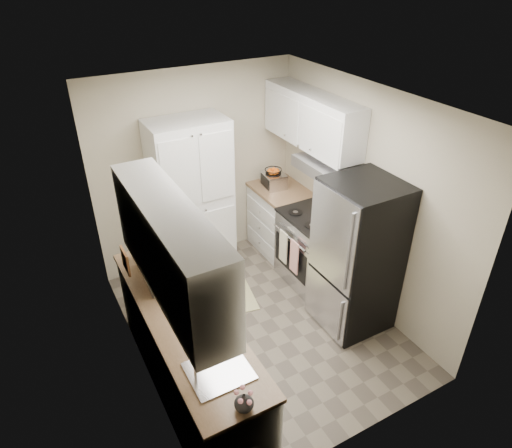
{
  "coord_description": "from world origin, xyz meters",
  "views": [
    {
      "loc": [
        -1.87,
        -3.31,
        3.6
      ],
      "look_at": [
        0.04,
        0.15,
        1.21
      ],
      "focal_mm": 32.0,
      "sensor_mm": 36.0,
      "label": 1
    }
  ],
  "objects_px": {
    "wine_bottle": "(135,248)",
    "refrigerator": "(357,256)",
    "microwave": "(165,261)",
    "electric_range": "(313,247)",
    "pantry_cabinet": "(192,200)",
    "toaster_oven": "(274,180)"
  },
  "relations": [
    {
      "from": "wine_bottle",
      "to": "refrigerator",
      "type": "bearing_deg",
      "value": -25.23
    },
    {
      "from": "microwave",
      "to": "electric_range",
      "type": "bearing_deg",
      "value": -78.62
    },
    {
      "from": "pantry_cabinet",
      "to": "toaster_oven",
      "type": "bearing_deg",
      "value": -0.48
    },
    {
      "from": "microwave",
      "to": "wine_bottle",
      "type": "bearing_deg",
      "value": 27.34
    },
    {
      "from": "refrigerator",
      "to": "microwave",
      "type": "bearing_deg",
      "value": 163.32
    },
    {
      "from": "pantry_cabinet",
      "to": "electric_range",
      "type": "height_order",
      "value": "pantry_cabinet"
    },
    {
      "from": "pantry_cabinet",
      "to": "refrigerator",
      "type": "bearing_deg",
      "value": -56.54
    },
    {
      "from": "pantry_cabinet",
      "to": "microwave",
      "type": "xyz_separation_m",
      "value": [
        -0.74,
        -1.16,
        0.09
      ]
    },
    {
      "from": "electric_range",
      "to": "wine_bottle",
      "type": "height_order",
      "value": "wine_bottle"
    },
    {
      "from": "refrigerator",
      "to": "toaster_oven",
      "type": "bearing_deg",
      "value": 89.99
    },
    {
      "from": "electric_range",
      "to": "wine_bottle",
      "type": "distance_m",
      "value": 2.17
    },
    {
      "from": "pantry_cabinet",
      "to": "toaster_oven",
      "type": "relative_size",
      "value": 6.05
    },
    {
      "from": "refrigerator",
      "to": "toaster_oven",
      "type": "relative_size",
      "value": 5.14
    },
    {
      "from": "pantry_cabinet",
      "to": "toaster_oven",
      "type": "distance_m",
      "value": 1.14
    },
    {
      "from": "microwave",
      "to": "wine_bottle",
      "type": "relative_size",
      "value": 2.16
    },
    {
      "from": "electric_range",
      "to": "microwave",
      "type": "relative_size",
      "value": 1.88
    },
    {
      "from": "electric_range",
      "to": "wine_bottle",
      "type": "relative_size",
      "value": 4.06
    },
    {
      "from": "microwave",
      "to": "toaster_oven",
      "type": "xyz_separation_m",
      "value": [
        1.88,
        1.15,
        -0.07
      ]
    },
    {
      "from": "refrigerator",
      "to": "wine_bottle",
      "type": "xyz_separation_m",
      "value": [
        -2.05,
        0.97,
        0.21
      ]
    },
    {
      "from": "wine_bottle",
      "to": "toaster_oven",
      "type": "relative_size",
      "value": 0.84
    },
    {
      "from": "toaster_oven",
      "to": "wine_bottle",
      "type": "bearing_deg",
      "value": -153.94
    },
    {
      "from": "pantry_cabinet",
      "to": "wine_bottle",
      "type": "bearing_deg",
      "value": -140.13
    }
  ]
}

